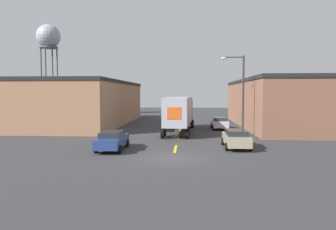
# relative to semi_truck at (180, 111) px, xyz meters

# --- Properties ---
(ground_plane) EXTENTS (160.00, 160.00, 0.00)m
(ground_plane) POSITION_rel_semi_truck_xyz_m (-0.03, -14.99, -2.36)
(ground_plane) COLOR #333335
(road_centerline) EXTENTS (0.20, 17.97, 0.01)m
(road_centerline) POSITION_rel_semi_truck_xyz_m (-0.03, -4.08, -2.36)
(road_centerline) COLOR gold
(road_centerline) RESTS_ON ground_plane
(warehouse_left) EXTENTS (13.62, 27.66, 6.12)m
(warehouse_left) POSITION_rel_semi_truck_xyz_m (-14.67, 9.31, 0.70)
(warehouse_left) COLOR #9E7051
(warehouse_left) RESTS_ON ground_plane
(warehouse_right) EXTENTS (10.98, 27.15, 6.24)m
(warehouse_right) POSITION_rel_semi_truck_xyz_m (13.29, 7.55, 0.76)
(warehouse_right) COLOR brown
(warehouse_right) RESTS_ON ground_plane
(semi_truck) EXTENTS (3.38, 12.99, 3.96)m
(semi_truck) POSITION_rel_semi_truck_xyz_m (0.00, 0.00, 0.00)
(semi_truck) COLOR black
(semi_truck) RESTS_ON ground_plane
(parked_car_left_near) EXTENTS (1.99, 4.66, 1.46)m
(parked_car_left_near) POSITION_rel_semi_truck_xyz_m (-4.87, -12.18, -1.58)
(parked_car_left_near) COLOR navy
(parked_car_left_near) RESTS_ON ground_plane
(parked_car_right_near) EXTENTS (1.99, 4.66, 1.46)m
(parked_car_right_near) POSITION_rel_semi_truck_xyz_m (4.81, -10.59, -1.58)
(parked_car_right_near) COLOR tan
(parked_car_right_near) RESTS_ON ground_plane
(parked_car_right_far) EXTENTS (1.99, 4.66, 1.46)m
(parked_car_right_far) POSITION_rel_semi_truck_xyz_m (4.81, 3.51, -1.58)
(parked_car_right_far) COLOR silver
(parked_car_right_far) RESTS_ON ground_plane
(water_tower) EXTENTS (4.70, 4.70, 18.06)m
(water_tower) POSITION_rel_semi_truck_xyz_m (-26.82, 27.05, 12.93)
(water_tower) COLOR #47474C
(water_tower) RESTS_ON ground_plane
(street_lamp) EXTENTS (2.38, 0.32, 8.22)m
(street_lamp) POSITION_rel_semi_truck_xyz_m (6.31, -2.93, 2.38)
(street_lamp) COLOR #2D2D30
(street_lamp) RESTS_ON ground_plane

